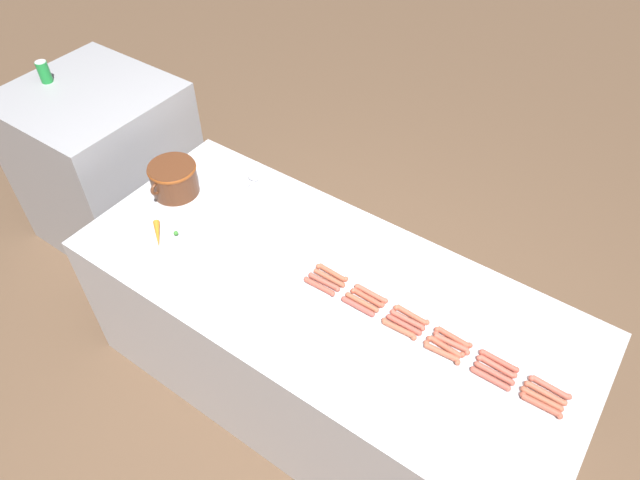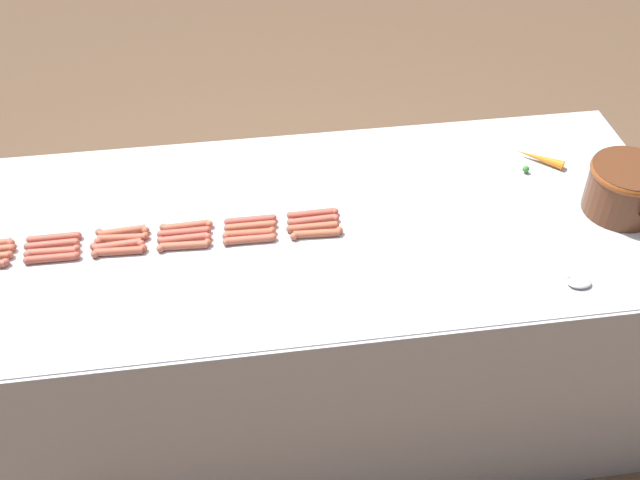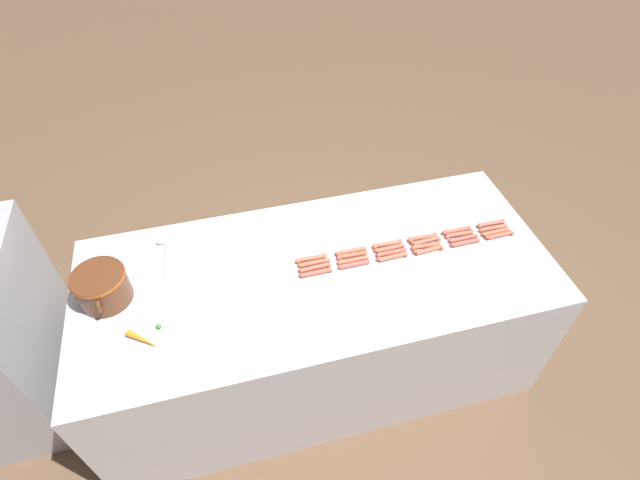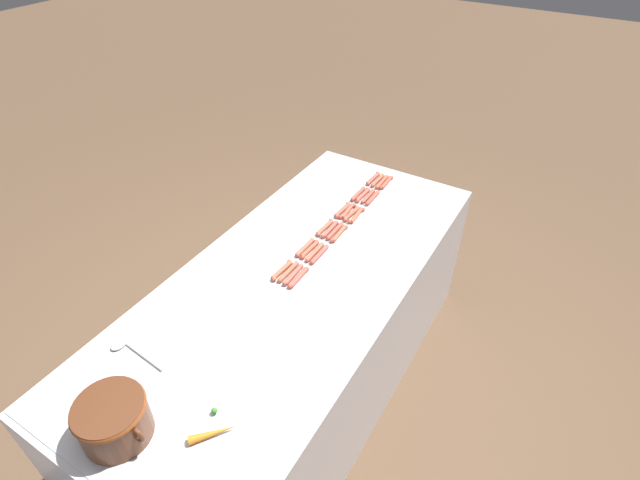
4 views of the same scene
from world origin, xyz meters
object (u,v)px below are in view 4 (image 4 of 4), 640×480
object	(u,v)px
hot_dog_7	(368,196)
hot_dog_20	(343,210)
hot_dog_15	(330,229)
serving_spoon	(127,348)
hot_dog_18	(373,178)
hot_dog_23	(282,270)
hot_dog_16	(310,249)
hot_dog_0	(386,183)
hot_dog_14	(348,211)
hot_dog_9	(334,231)
hot_dog_2	(356,215)
hot_dog_22	(305,247)
hot_dog_5	(299,277)
bean_pot	(113,418)
carrot	(214,432)
hot_dog_6	(381,182)
hot_dog_19	(358,194)
hot_dog_1	(373,198)
hot_dog_13	(363,195)
hot_dog_17	(288,272)
hot_dog_8	(351,214)
hot_dog_11	(293,275)
hot_dog_21	(325,227)
hot_dog_12	(378,180)
hot_dog_4	(319,254)
hot_dog_10	(314,252)
hot_dog_3	(339,234)

from	to	relation	value
hot_dog_7	hot_dog_20	distance (m)	0.21
hot_dog_15	serving_spoon	size ratio (longest dim) A/B	0.61
hot_dog_18	hot_dog_23	bearing A→B (deg)	89.97
hot_dog_16	hot_dog_18	size ratio (longest dim) A/B	1.00
hot_dog_0	hot_dog_14	xyz separation A→B (m)	(0.06, 0.39, 0.00)
hot_dog_9	hot_dog_16	world-z (taller)	same
hot_dog_2	hot_dog_22	bearing A→B (deg)	76.30
hot_dog_5	bean_pot	size ratio (longest dim) A/B	0.55
carrot	hot_dog_22	bearing A→B (deg)	-74.88
hot_dog_18	carrot	xyz separation A→B (m)	(-0.27, 1.78, 0.00)
hot_dog_6	hot_dog_19	distance (m)	0.20
hot_dog_1	hot_dog_22	xyz separation A→B (m)	(0.09, 0.58, 0.00)
hot_dog_0	hot_dog_13	size ratio (longest dim) A/B	1.00
hot_dog_0	hot_dog_23	size ratio (longest dim) A/B	1.00
hot_dog_18	serving_spoon	world-z (taller)	hot_dog_18
hot_dog_17	hot_dog_18	size ratio (longest dim) A/B	1.00
hot_dog_18	hot_dog_23	distance (m)	0.98
hot_dog_19	hot_dog_2	bearing A→B (deg)	115.07
hot_dog_8	hot_dog_11	xyz separation A→B (m)	(0.00, 0.58, 0.00)
carrot	hot_dog_14	bearing A→B (deg)	-80.24
hot_dog_2	hot_dog_18	bearing A→B (deg)	-76.72
hot_dog_8	hot_dog_0	bearing A→B (deg)	-93.90
hot_dog_13	hot_dog_16	size ratio (longest dim) A/B	1.00
hot_dog_21	serving_spoon	xyz separation A→B (m)	(0.27, 1.10, -0.00)
hot_dog_14	serving_spoon	distance (m)	1.33
hot_dog_12	hot_dog_16	world-z (taller)	same
hot_dog_13	serving_spoon	bearing A→B (deg)	78.66
hot_dog_4	hot_dog_23	xyz separation A→B (m)	(0.09, 0.19, 0.00)
hot_dog_20	hot_dog_5	bearing A→B (deg)	98.83
hot_dog_10	hot_dog_13	xyz separation A→B (m)	(0.03, -0.59, 0.00)
hot_dog_2	hot_dog_8	bearing A→B (deg)	0.11
hot_dog_3	serving_spoon	distance (m)	1.15
hot_dog_15	hot_dog_22	world-z (taller)	same
hot_dog_22	hot_dog_15	bearing A→B (deg)	-99.35
hot_dog_1	hot_dog_21	distance (m)	0.40
hot_dog_18	hot_dog_5	bearing A→B (deg)	95.54
hot_dog_2	hot_dog_15	bearing A→B (deg)	71.91
hot_dog_4	hot_dog_16	world-z (taller)	same
hot_dog_13	hot_dog_0	bearing A→B (deg)	-106.87
hot_dog_14	carrot	bearing A→B (deg)	99.76
hot_dog_8	hot_dog_16	xyz separation A→B (m)	(0.03, 0.38, 0.00)
hot_dog_3	hot_dog_16	bearing A→B (deg)	71.58
hot_dog_21	hot_dog_22	distance (m)	0.19
hot_dog_0	hot_dog_1	xyz separation A→B (m)	(-0.00, 0.19, 0.00)
hot_dog_21	hot_dog_9	bearing A→B (deg)	179.51
hot_dog_23	hot_dog_22	bearing A→B (deg)	-90.51
hot_dog_2	hot_dog_6	distance (m)	0.39
hot_dog_11	hot_dog_20	size ratio (longest dim) A/B	1.00
hot_dog_2	hot_dog_18	size ratio (longest dim) A/B	1.00
hot_dog_5	hot_dog_19	bearing A→B (deg)	-83.15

